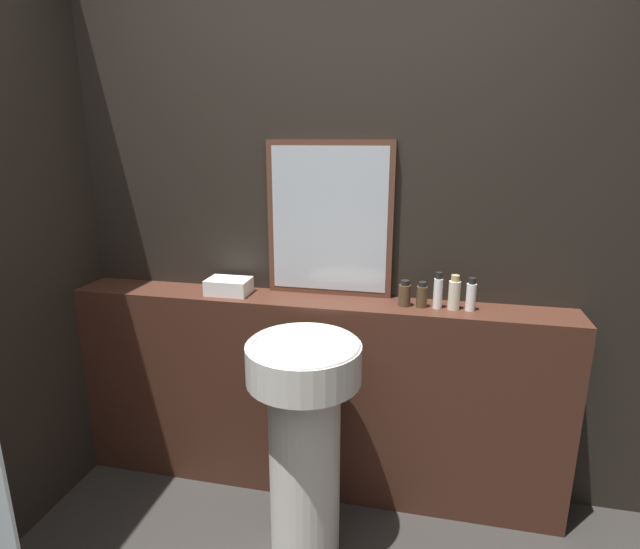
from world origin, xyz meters
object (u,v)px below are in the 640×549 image
Objects in this scene: mirror at (329,220)px; shampoo_bottle at (405,294)px; pedestal_sink at (304,432)px; hand_soap_bottle at (471,295)px; towel_stack at (229,286)px; body_wash_bottle at (454,294)px; lotion_bottle at (438,292)px; conditioner_bottle at (422,295)px.

mirror reaches higher than shampoo_bottle.
hand_soap_bottle is at bearing 32.96° from pedestal_sink.
towel_stack is 1.39× the size of hand_soap_bottle.
body_wash_bottle reaches higher than towel_stack.
lotion_bottle is at bearing 0.00° from shampoo_bottle.
towel_stack is at bearing 138.84° from pedestal_sink.
lotion_bottle reaches higher than conditioner_bottle.
hand_soap_bottle is at bearing 0.00° from conditioner_bottle.
hand_soap_bottle reaches higher than towel_stack.
shampoo_bottle is 0.27m from hand_soap_bottle.
conditioner_bottle is at bearing 180.00° from lotion_bottle.
body_wash_bottle is at bearing 0.00° from conditioner_bottle.
conditioner_bottle is 0.13m from body_wash_bottle.
pedestal_sink is 6.23× the size of body_wash_bottle.
body_wash_bottle is at bearing 36.08° from pedestal_sink.
conditioner_bottle is (0.87, 0.00, 0.02)m from towel_stack.
conditioner_bottle is 0.79× the size of hand_soap_bottle.
conditioner_bottle is at bearing 180.00° from body_wash_bottle.
pedestal_sink is 0.83m from body_wash_bottle.
shampoo_bottle is at bearing 0.00° from towel_stack.
towel_stack is 1.25× the size of lotion_bottle.
towel_stack is at bearing 180.00° from conditioner_bottle.
body_wash_bottle reaches higher than conditioner_bottle.
conditioner_bottle is 0.07m from lotion_bottle.
shampoo_bottle is 0.72× the size of lotion_bottle.
mirror is 0.69m from hand_soap_bottle.
shampoo_bottle is at bearing 180.00° from conditioner_bottle.
shampoo_bottle is 0.20m from body_wash_bottle.
lotion_bottle reaches higher than shampoo_bottle.
shampoo_bottle reaches higher than towel_stack.
mirror is 0.52m from conditioner_bottle.
lotion_bottle is 0.07m from body_wash_bottle.
shampoo_bottle is at bearing -15.57° from mirror.
shampoo_bottle reaches higher than pedestal_sink.
hand_soap_bottle reaches higher than shampoo_bottle.
conditioner_bottle is at bearing 43.80° from pedestal_sink.
towel_stack is (-0.46, 0.40, 0.45)m from pedestal_sink.
lotion_bottle is (0.49, -0.10, -0.27)m from mirror.
lotion_bottle is at bearing 0.00° from conditioner_bottle.
towel_stack is 1.76× the size of conditioner_bottle.
conditioner_bottle reaches higher than towel_stack.
body_wash_bottle is (0.55, 0.40, 0.48)m from pedestal_sink.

